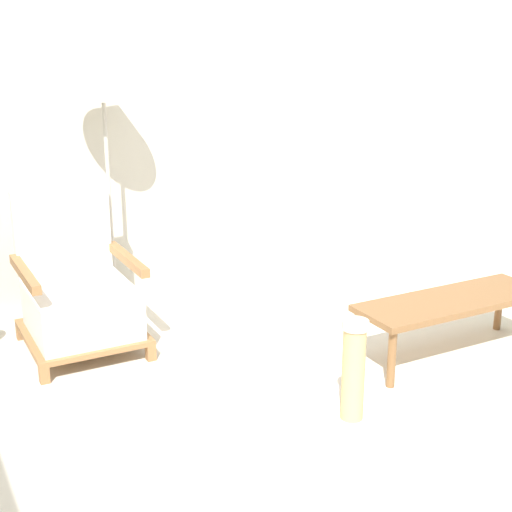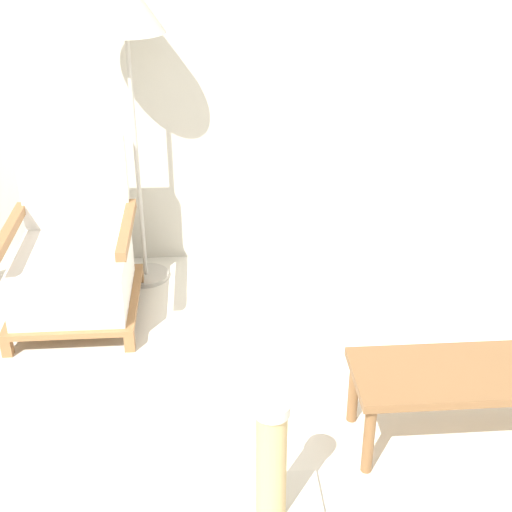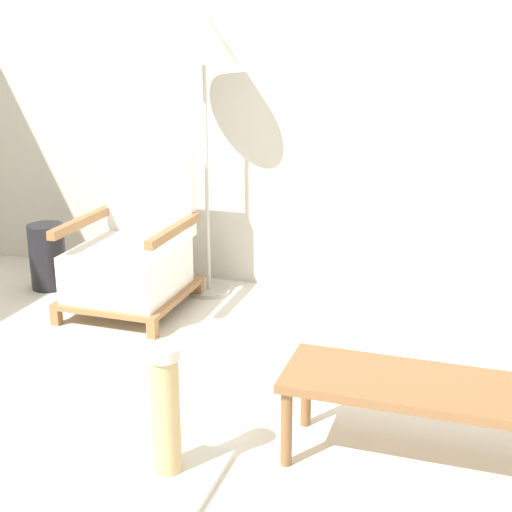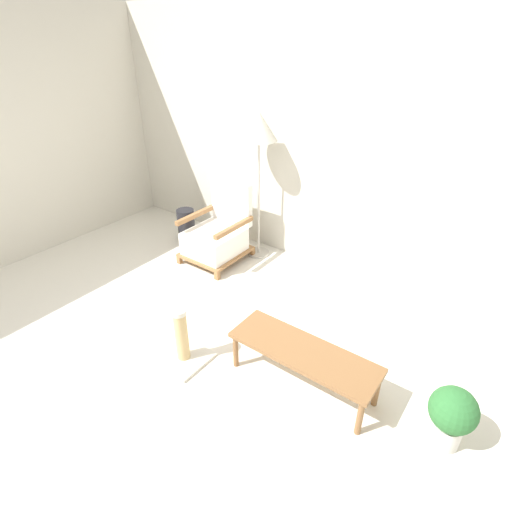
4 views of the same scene
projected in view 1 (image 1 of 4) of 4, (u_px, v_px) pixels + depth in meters
The scene contains 6 objects.
ground_plane at pixel (422, 462), 3.03m from camera, with size 14.00×14.00×0.00m, color silver.
wall_back at pixel (185, 97), 4.75m from camera, with size 8.00×0.06×2.70m.
armchair at pixel (78, 296), 4.07m from camera, with size 0.64×0.70×0.89m.
floor_lamp at pixel (103, 86), 4.19m from camera, with size 0.40×0.40×1.67m.
coffee_table at pixel (452, 305), 3.96m from camera, with size 1.14×0.38×0.35m.
scratching_post at pixel (352, 392), 3.29m from camera, with size 0.38×0.38×0.52m.
Camera 1 is at (-1.86, -2.00, 1.73)m, focal length 50.00 mm.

